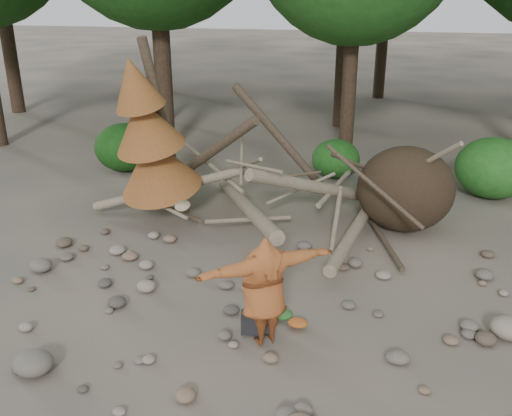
# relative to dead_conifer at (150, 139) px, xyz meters

# --- Properties ---
(ground) EXTENTS (120.00, 120.00, 0.00)m
(ground) POSITION_rel_dead_conifer_xyz_m (3.12, -3.37, -2.11)
(ground) COLOR #514C44
(ground) RESTS_ON ground
(deadfall_pile) EXTENTS (8.55, 5.24, 3.30)m
(deadfall_pile) POSITION_rel_dead_conifer_xyz_m (5.13, 0.87, -1.16)
(deadfall_pile) COLOR #332619
(deadfall_pile) RESTS_ON ground
(dead_conifer) EXTENTS (2.06, 2.16, 4.35)m
(dead_conifer) POSITION_rel_dead_conifer_xyz_m (0.00, 0.00, 0.00)
(dead_conifer) COLOR #4C3F30
(dead_conifer) RESTS_ON ground
(bush_left) EXTENTS (1.80, 1.80, 1.44)m
(bush_left) POSITION_rel_dead_conifer_xyz_m (-2.38, 3.83, -1.39)
(bush_left) COLOR #174512
(bush_left) RESTS_ON ground
(bush_mid) EXTENTS (1.40, 1.40, 1.12)m
(bush_mid) POSITION_rel_dead_conifer_xyz_m (3.92, 4.43, -1.55)
(bush_mid) COLOR #1F5819
(bush_mid) RESTS_ON ground
(bush_right) EXTENTS (2.00, 2.00, 1.60)m
(bush_right) POSITION_rel_dead_conifer_xyz_m (8.12, 3.63, -1.31)
(bush_right) COLOR #276820
(bush_right) RESTS_ON ground
(frisbee_thrower) EXTENTS (2.69, 1.79, 2.04)m
(frisbee_thrower) POSITION_rel_dead_conifer_xyz_m (3.40, -4.19, -1.12)
(frisbee_thrower) COLOR #994C22
(frisbee_thrower) RESTS_ON ground
(backpack) EXTENTS (0.51, 0.39, 0.31)m
(backpack) POSITION_rel_dead_conifer_xyz_m (3.21, -3.90, -1.96)
(backpack) COLOR black
(backpack) RESTS_ON ground
(cloth_green) EXTENTS (0.40, 0.33, 0.15)m
(cloth_green) POSITION_rel_dead_conifer_xyz_m (3.56, -3.43, -2.04)
(cloth_green) COLOR #2D6628
(cloth_green) RESTS_ON ground
(cloth_orange) EXTENTS (0.34, 0.28, 0.12)m
(cloth_orange) POSITION_rel_dead_conifer_xyz_m (3.87, -3.62, -2.05)
(cloth_orange) COLOR #AE551D
(cloth_orange) RESTS_ON ground
(boulder_front_left) EXTENTS (0.59, 0.53, 0.36)m
(boulder_front_left) POSITION_rel_dead_conifer_xyz_m (0.20, -5.54, -1.93)
(boulder_front_left) COLOR #655F54
(boulder_front_left) RESTS_ON ground
(boulder_mid_right) EXTENTS (0.59, 0.53, 0.36)m
(boulder_mid_right) POSITION_rel_dead_conifer_xyz_m (7.26, -3.19, -1.93)
(boulder_mid_right) COLOR gray
(boulder_mid_right) RESTS_ON ground
(boulder_mid_left) EXTENTS (0.45, 0.41, 0.27)m
(boulder_mid_left) POSITION_rel_dead_conifer_xyz_m (-1.41, -2.64, -1.98)
(boulder_mid_left) COLOR #645B54
(boulder_mid_left) RESTS_ON ground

